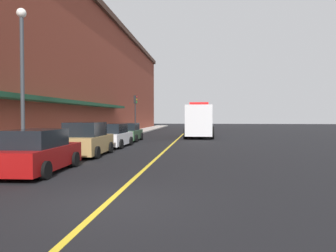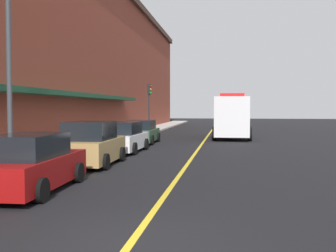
% 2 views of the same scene
% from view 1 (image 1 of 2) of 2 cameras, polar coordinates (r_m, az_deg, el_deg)
% --- Properties ---
extents(ground_plane, '(112.00, 112.00, 0.00)m').
position_cam_1_polar(ground_plane, '(32.98, 2.10, -1.95)').
color(ground_plane, black).
extents(sidewalk_left, '(2.40, 70.00, 0.15)m').
position_cam_1_polar(sidewalk_left, '(33.99, -8.39, -1.73)').
color(sidewalk_left, '#ADA8A0').
rests_on(sidewalk_left, ground).
extents(lane_center_stripe, '(0.16, 70.00, 0.01)m').
position_cam_1_polar(lane_center_stripe, '(32.98, 2.10, -1.95)').
color(lane_center_stripe, gold).
rests_on(lane_center_stripe, ground).
extents(brick_building_left, '(13.09, 64.00, 12.98)m').
position_cam_1_polar(brick_building_left, '(35.76, -20.16, 8.66)').
color(brick_building_left, brown).
rests_on(brick_building_left, ground).
extents(parked_car_0, '(2.12, 4.50, 1.65)m').
position_cam_1_polar(parked_car_0, '(13.28, -21.84, -4.31)').
color(parked_car_0, maroon).
rests_on(parked_car_0, ground).
extents(parked_car_1, '(2.17, 4.14, 1.81)m').
position_cam_1_polar(parked_car_1, '(18.05, -14.11, -2.43)').
color(parked_car_1, '#A5844C').
rests_on(parked_car_1, ground).
extents(parked_car_2, '(2.18, 4.25, 1.62)m').
position_cam_1_polar(parked_car_2, '(22.76, -9.75, -1.73)').
color(parked_car_2, silver).
rests_on(parked_car_2, ground).
extents(parked_car_3, '(2.02, 4.18, 1.55)m').
position_cam_1_polar(parked_car_3, '(27.91, -6.95, -1.14)').
color(parked_car_3, '#2D5133').
rests_on(parked_car_3, ground).
extents(box_truck, '(2.96, 7.75, 3.40)m').
position_cam_1_polar(box_truck, '(32.75, 5.66, 0.85)').
color(box_truck, silver).
rests_on(box_truck, ground).
extents(parking_meter_0, '(0.14, 0.18, 1.33)m').
position_cam_1_polar(parking_meter_0, '(21.61, -14.70, -1.17)').
color(parking_meter_0, '#4C4C51').
rests_on(parking_meter_0, sidewalk_left).
extents(parking_meter_1, '(0.14, 0.18, 1.33)m').
position_cam_1_polar(parking_meter_1, '(28.26, -9.62, -0.45)').
color(parking_meter_1, '#4C4C51').
rests_on(parking_meter_1, sidewalk_left).
extents(street_lamp_left, '(0.44, 0.44, 6.94)m').
position_cam_1_polar(street_lamp_left, '(16.61, -24.22, 9.40)').
color(street_lamp_left, '#33383D').
rests_on(street_lamp_left, sidewalk_left).
extents(traffic_light_near, '(0.38, 0.36, 4.30)m').
position_cam_1_polar(traffic_light_near, '(36.94, -5.75, 3.34)').
color(traffic_light_near, '#232326').
rests_on(traffic_light_near, sidewalk_left).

